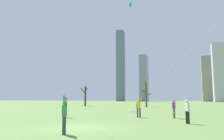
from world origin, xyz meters
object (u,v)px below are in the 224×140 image
Objects in this scene: kite_flyer_midfield_center_orange at (46,36)px; kite_flyer_far_back_blue at (63,89)px; bare_tree_right_of_center at (146,94)px; bystander_far_off_by_trees at (174,108)px; kite_flyer_foreground_left_purple at (171,64)px; distant_kite_high_overhead_teal at (128,17)px; kite_flyer_foreground_right_yellow at (163,82)px; bare_tree_center at (85,95)px.

kite_flyer_midfield_center_orange is 0.90× the size of kite_flyer_far_back_blue.
bare_tree_right_of_center is (-3.27, 39.15, -1.53)m from kite_flyer_midfield_center_orange.
kite_flyer_midfield_center_orange is at bearing -107.07° from bystander_far_off_by_trees.
bystander_far_off_by_trees is at bearing 90.93° from kite_flyer_foreground_left_purple.
bystander_far_off_by_trees is 0.08× the size of distant_kite_high_overhead_teal.
kite_flyer_foreground_right_yellow is 2.47m from bystander_far_off_by_trees.
bare_tree_right_of_center is (1.94, 29.24, 0.14)m from kite_flyer_far_back_blue.
bystander_far_off_by_trees is at bearing -51.14° from bare_tree_center.
kite_flyer_far_back_blue reaches higher than kite_flyer_foreground_right_yellow.
kite_flyer_far_back_blue is 28.35m from distant_kite_high_overhead_teal.
kite_flyer_midfield_center_orange is at bearing -80.52° from distant_kite_high_overhead_teal.
distant_kite_high_overhead_teal reaches higher than kite_flyer_far_back_blue.
kite_flyer_foreground_left_purple is 1.33× the size of kite_flyer_midfield_center_orange.
kite_flyer_foreground_right_yellow is 9.03m from kite_flyer_far_back_blue.
kite_flyer_foreground_left_purple is 0.93× the size of distant_kite_high_overhead_teal.
kite_flyer_midfield_center_orange reaches higher than kite_flyer_foreground_right_yellow.
bare_tree_center is (-12.81, 30.65, 0.04)m from kite_flyer_far_back_blue.
kite_flyer_midfield_center_orange is at bearing -103.36° from kite_flyer_foreground_right_yellow.
kite_flyer_foreground_right_yellow is at bearing 21.84° from kite_flyer_far_back_blue.
kite_flyer_midfield_center_orange reaches higher than bare_tree_center.
bare_tree_center is at bearing 127.80° from kite_flyer_foreground_right_yellow.
bare_tree_right_of_center is 14.82m from bare_tree_center.
bare_tree_center is (-14.75, 1.41, -0.10)m from bare_tree_right_of_center.
kite_flyer_far_back_blue is 29.30m from bare_tree_right_of_center.
bystander_far_off_by_trees is at bearing -64.80° from distant_kite_high_overhead_teal.
distant_kite_high_overhead_teal is at bearing 113.23° from kite_flyer_foreground_right_yellow.
kite_flyer_far_back_blue is at bearing -160.63° from bystander_far_off_by_trees.
bystander_far_off_by_trees is (0.89, -0.10, -2.30)m from kite_flyer_foreground_right_yellow.
kite_flyer_foreground_left_purple is 11.85× the size of bystander_far_off_by_trees.
bare_tree_right_of_center is at bearing 66.49° from distant_kite_high_overhead_teal.
kite_flyer_far_back_blue is at bearing -67.31° from bare_tree_center.
kite_flyer_far_back_blue is at bearing -158.16° from kite_flyer_foreground_right_yellow.
kite_flyer_far_back_blue is 9.90× the size of bystander_far_off_by_trees.
distant_kite_high_overhead_teal reaches higher than bystander_far_off_by_trees.
bystander_far_off_by_trees is at bearing -6.20° from kite_flyer_foreground_right_yellow.
bare_tree_right_of_center is (-7.32, 25.98, 1.78)m from bystander_far_off_by_trees.
kite_flyer_foreground_left_purple is at bearing -53.63° from bare_tree_center.
kite_flyer_midfield_center_orange is 11.33m from kite_flyer_far_back_blue.
kite_flyer_midfield_center_orange is 39.32m from bare_tree_right_of_center.
bare_tree_center is at bearing 126.37° from kite_flyer_foreground_left_purple.
kite_flyer_far_back_blue is 3.09× the size of bare_tree_right_of_center.
kite_flyer_foreground_left_purple reaches higher than bare_tree_center.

